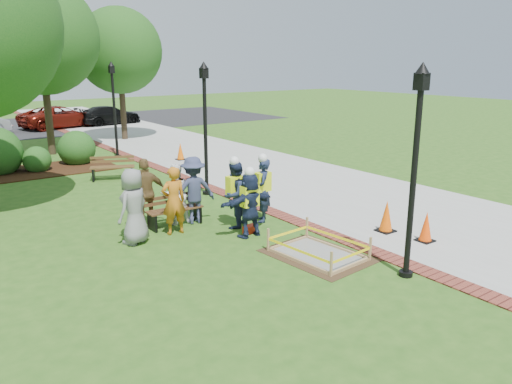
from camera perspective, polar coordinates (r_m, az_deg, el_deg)
ground at (r=11.94m, az=1.45°, el=-6.20°), size 100.00×100.00×0.00m
sidewalk at (r=22.64m, az=-3.86°, el=3.88°), size 6.00×60.00×0.02m
brick_edging at (r=21.13m, az=-11.35°, el=2.85°), size 0.50×60.00×0.03m
mulch_bed at (r=21.62m, az=-25.13°, el=2.01°), size 7.00×3.00×0.05m
parking_lot at (r=36.74m, az=-25.22°, el=6.71°), size 36.00×12.00×0.01m
wet_concrete_pad at (r=11.38m, az=7.08°, el=-6.14°), size 1.90×2.44×0.55m
bench_near at (r=13.47m, az=-9.26°, el=-2.77°), size 1.51×0.52×0.81m
bench_far at (r=19.18m, az=-16.04°, el=2.15°), size 1.65×1.09×0.85m
cone_front at (r=12.77m, az=18.86°, el=-3.86°), size 0.39×0.39×0.76m
cone_back at (r=13.19m, az=14.67°, el=-2.79°), size 0.42×0.42×0.84m
cone_far at (r=22.37m, az=-8.63°, el=4.57°), size 0.39×0.39×0.78m
toolbox at (r=12.82m, az=-0.65°, el=-4.25°), size 0.43×0.30×0.19m
lamp_near at (r=10.10m, az=17.75°, el=3.84°), size 0.28×0.28×4.26m
lamp_mid at (r=16.11m, az=-5.84°, el=8.31°), size 0.28×0.28×4.26m
lamp_far at (r=23.35m, az=-15.94°, el=9.81°), size 0.28×0.28×4.26m
tree_back at (r=25.18m, az=-23.44°, el=15.95°), size 5.14×5.14×7.88m
tree_right at (r=28.82m, az=-15.38°, el=15.29°), size 4.59×4.59×7.09m
shrub_c at (r=21.70m, az=-23.63°, el=2.16°), size 1.09×1.09×1.09m
shrub_d at (r=22.67m, az=-19.66°, el=3.04°), size 1.54×1.54×1.54m
shrub_e at (r=22.19m, az=-26.36°, el=2.12°), size 0.93×0.93×0.93m
casual_person_a at (r=12.22m, az=-13.80°, el=-1.62°), size 0.70×0.62×1.83m
casual_person_b at (r=12.68m, az=-9.39°, el=-1.00°), size 0.58×0.40×1.74m
casual_person_c at (r=13.50m, az=-9.19°, el=-0.23°), size 0.57×0.41×1.65m
casual_person_d at (r=13.38m, az=-12.45°, el=-0.12°), size 0.65×0.49×1.83m
casual_person_e at (r=13.47m, az=-7.16°, el=0.19°), size 0.64×0.48×1.82m
hivis_worker_a at (r=12.33m, az=-0.73°, el=-1.16°), size 0.53×0.36×1.78m
hivis_worker_b at (r=13.50m, az=0.76°, el=0.45°), size 0.62×0.66×1.88m
hivis_worker_c at (r=13.01m, az=-2.45°, el=-0.07°), size 0.66×0.57×1.91m
parked_car_c at (r=35.52m, az=-21.36°, el=6.86°), size 3.17×5.13×1.56m
parked_car_d at (r=36.31m, az=-16.34°, el=7.43°), size 2.49×4.48×1.38m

